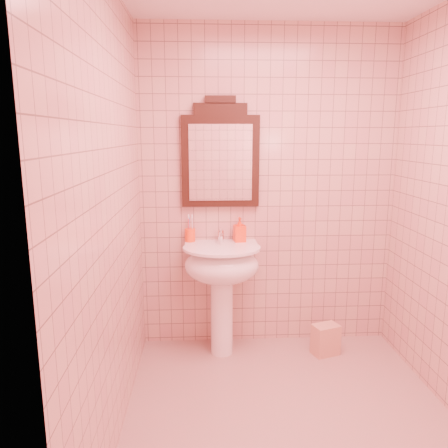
{
  "coord_description": "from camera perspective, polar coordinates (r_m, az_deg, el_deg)",
  "views": [
    {
      "loc": [
        -0.53,
        -2.29,
        1.68
      ],
      "look_at": [
        -0.38,
        0.55,
        1.1
      ],
      "focal_mm": 35.0,
      "sensor_mm": 36.0,
      "label": 1
    }
  ],
  "objects": [
    {
      "name": "mirror",
      "position": [
        3.37,
        -0.47,
        8.83
      ],
      "size": [
        0.6,
        0.06,
        0.83
      ],
      "color": "black",
      "rests_on": "back_wall"
    },
    {
      "name": "toothbrush_cup",
      "position": [
        3.43,
        -4.46,
        -1.42
      ],
      "size": [
        0.08,
        0.08,
        0.19
      ],
      "rotation": [
        0.0,
        0.0,
        0.3
      ],
      "color": "#FF4415",
      "rests_on": "pedestal_sink"
    },
    {
      "name": "pedestal_sink",
      "position": [
        3.32,
        -0.29,
        -6.34
      ],
      "size": [
        0.58,
        0.58,
        0.86
      ],
      "color": "white",
      "rests_on": "floor"
    },
    {
      "name": "floor",
      "position": [
        2.89,
        8.83,
        -24.24
      ],
      "size": [
        2.2,
        2.2,
        0.0
      ],
      "primitive_type": "plane",
      "color": "tan",
      "rests_on": "ground"
    },
    {
      "name": "back_wall",
      "position": [
        3.45,
        5.77,
        4.31
      ],
      "size": [
        2.0,
        0.02,
        2.5
      ],
      "primitive_type": "cube",
      "color": "#CFA490",
      "rests_on": "floor"
    },
    {
      "name": "towel",
      "position": [
        3.6,
        13.12,
        -14.48
      ],
      "size": [
        0.23,
        0.19,
        0.24
      ],
      "primitive_type": "cube",
      "rotation": [
        0.0,
        0.0,
        0.33
      ],
      "color": "tan",
      "rests_on": "floor"
    },
    {
      "name": "faucet",
      "position": [
        3.38,
        -0.41,
        -1.46
      ],
      "size": [
        0.04,
        0.16,
        0.11
      ],
      "color": "white",
      "rests_on": "pedestal_sink"
    },
    {
      "name": "soap_dispenser",
      "position": [
        3.4,
        2.06,
        -0.74
      ],
      "size": [
        0.1,
        0.1,
        0.19
      ],
      "primitive_type": "imported",
      "rotation": [
        0.0,
        0.0,
        0.15
      ],
      "color": "#F83B14",
      "rests_on": "pedestal_sink"
    }
  ]
}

